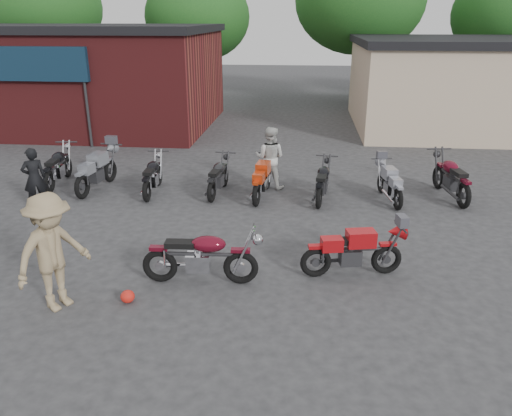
# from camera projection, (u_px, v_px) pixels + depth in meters

# --- Properties ---
(ground) EXTENTS (90.00, 90.00, 0.00)m
(ground) POSITION_uv_depth(u_px,v_px,m) (230.00, 289.00, 8.94)
(ground) COLOR #2F2F31
(brick_building) EXTENTS (12.00, 8.00, 4.00)m
(brick_building) POSITION_uv_depth(u_px,v_px,m) (74.00, 79.00, 22.05)
(brick_building) COLOR maroon
(brick_building) RESTS_ON ground
(stucco_building) EXTENTS (10.00, 8.00, 3.50)m
(stucco_building) POSITION_uv_depth(u_px,v_px,m) (475.00, 87.00, 21.48)
(stucco_building) COLOR tan
(stucco_building) RESTS_ON ground
(tree_0) EXTENTS (6.56, 6.56, 8.20)m
(tree_0) POSITION_uv_depth(u_px,v_px,m) (47.00, 26.00, 29.19)
(tree_0) COLOR #124618
(tree_0) RESTS_ON ground
(tree_1) EXTENTS (5.92, 5.92, 7.40)m
(tree_1) POSITION_uv_depth(u_px,v_px,m) (198.00, 33.00, 28.52)
(tree_1) COLOR #124618
(tree_1) RESTS_ON ground
(tree_2) EXTENTS (7.04, 7.04, 8.80)m
(tree_2) POSITION_uv_depth(u_px,v_px,m) (359.00, 20.00, 27.45)
(tree_2) COLOR #124618
(tree_2) RESTS_ON ground
(tree_3) EXTENTS (6.08, 6.08, 7.60)m
(tree_3) POSITION_uv_depth(u_px,v_px,m) (508.00, 32.00, 26.94)
(tree_3) COLOR #124618
(tree_3) RESTS_ON ground
(vintage_motorcycle) EXTENTS (2.07, 0.77, 1.18)m
(vintage_motorcycle) POSITION_uv_depth(u_px,v_px,m) (202.00, 253.00, 8.96)
(vintage_motorcycle) COLOR #5D0B1B
(vintage_motorcycle) RESTS_ON ground
(sportbike) EXTENTS (1.95, 0.96, 1.08)m
(sportbike) POSITION_uv_depth(u_px,v_px,m) (354.00, 249.00, 9.25)
(sportbike) COLOR red
(sportbike) RESTS_ON ground
(helmet) EXTENTS (0.28, 0.28, 0.22)m
(helmet) POSITION_uv_depth(u_px,v_px,m) (128.00, 296.00, 8.49)
(helmet) COLOR red
(helmet) RESTS_ON ground
(person_dark) EXTENTS (0.68, 0.64, 1.57)m
(person_dark) POSITION_uv_depth(u_px,v_px,m) (34.00, 178.00, 12.51)
(person_dark) COLOR black
(person_dark) RESTS_ON ground
(person_light) EXTENTS (0.97, 0.82, 1.75)m
(person_light) POSITION_uv_depth(u_px,v_px,m) (270.00, 158.00, 13.97)
(person_light) COLOR silver
(person_light) RESTS_ON ground
(person_tan) EXTENTS (1.30, 1.50, 2.01)m
(person_tan) POSITION_uv_depth(u_px,v_px,m) (52.00, 252.00, 8.06)
(person_tan) COLOR #9D8761
(person_tan) RESTS_ON ground
(row_bike_0) EXTENTS (0.90, 2.09, 1.17)m
(row_bike_0) POSITION_uv_depth(u_px,v_px,m) (58.00, 165.00, 14.37)
(row_bike_0) COLOR black
(row_bike_0) RESTS_ON ground
(row_bike_1) EXTENTS (0.95, 2.17, 1.22)m
(row_bike_1) POSITION_uv_depth(u_px,v_px,m) (97.00, 169.00, 13.92)
(row_bike_1) COLOR gray
(row_bike_1) RESTS_ON ground
(row_bike_2) EXTENTS (0.74, 1.93, 1.10)m
(row_bike_2) POSITION_uv_depth(u_px,v_px,m) (152.00, 174.00, 13.66)
(row_bike_2) COLOR black
(row_bike_2) RESTS_ON ground
(row_bike_3) EXTENTS (0.79, 1.91, 1.08)m
(row_bike_3) POSITION_uv_depth(u_px,v_px,m) (218.00, 175.00, 13.61)
(row_bike_3) COLOR black
(row_bike_3) RESTS_ON ground
(row_bike_4) EXTENTS (0.86, 1.99, 1.12)m
(row_bike_4) POSITION_uv_depth(u_px,v_px,m) (262.00, 177.00, 13.35)
(row_bike_4) COLOR red
(row_bike_4) RESTS_ON ground
(row_bike_5) EXTENTS (0.88, 1.96, 1.10)m
(row_bike_5) POSITION_uv_depth(u_px,v_px,m) (323.00, 179.00, 13.18)
(row_bike_5) COLOR black
(row_bike_5) RESTS_ON ground
(row_bike_6) EXTENTS (0.89, 1.88, 1.05)m
(row_bike_6) POSITION_uv_depth(u_px,v_px,m) (390.00, 182.00, 13.08)
(row_bike_6) COLOR gray
(row_bike_6) RESTS_ON ground
(row_bike_7) EXTENTS (1.04, 2.24, 1.25)m
(row_bike_7) POSITION_uv_depth(u_px,v_px,m) (451.00, 175.00, 13.27)
(row_bike_7) COLOR #590B1C
(row_bike_7) RESTS_ON ground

